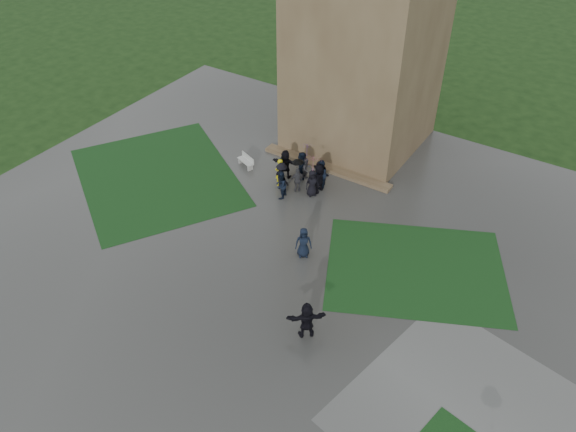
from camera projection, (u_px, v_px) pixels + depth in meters
The scene contains 10 objects.
ground at pixel (225, 264), 29.20m from camera, with size 120.00×120.00×0.00m, color black.
plaza at pixel (248, 242), 30.51m from camera, with size 34.00×34.00×0.02m, color #343432.
lawn_inset_left at pixel (157, 177), 35.42m from camera, with size 11.00×9.00×0.01m, color black.
lawn_inset_right at pixel (415, 269), 28.87m from camera, with size 9.00×7.00×0.01m, color black.
tower at pixel (369, 9), 33.47m from camera, with size 8.00×8.00×18.00m, color brown.
tower_plinth at pixel (326, 167), 36.09m from camera, with size 9.00×0.80×0.22m, color brown.
bench at pixel (246, 161), 36.13m from camera, with size 1.42×0.89×0.79m.
visitor_cluster at pixel (302, 171), 33.99m from camera, with size 3.87×3.84×2.70m.
pedestrian_mid at pixel (303, 242), 29.14m from camera, with size 0.87×0.59×1.78m, color black.
pedestrian_near at pixel (307, 320), 24.91m from camera, with size 1.80×0.65×1.95m, color black.
Camera 1 is at (14.31, -16.13, 20.12)m, focal length 35.00 mm.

